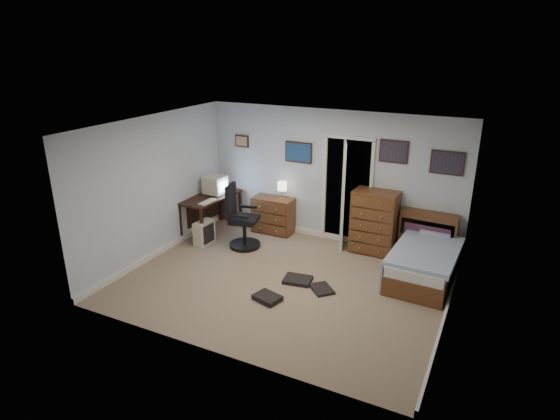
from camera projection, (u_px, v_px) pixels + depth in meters
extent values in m
cube|color=gray|center=(284.00, 282.00, 7.54)|extent=(5.00, 4.00, 0.02)
cube|color=#331811|center=(211.00, 197.00, 9.21)|extent=(0.70, 1.37, 0.04)
cube|color=#331811|center=(180.00, 223.00, 8.96)|extent=(0.05, 0.05, 0.73)
cube|color=#331811|center=(202.00, 228.00, 8.71)|extent=(0.05, 0.05, 0.73)
cube|color=#331811|center=(220.00, 204.00, 9.98)|extent=(0.05, 0.05, 0.73)
cube|color=#331811|center=(240.00, 208.00, 9.73)|extent=(0.05, 0.05, 0.73)
cube|color=#331811|center=(200.00, 210.00, 9.47)|extent=(0.11, 1.23, 0.51)
cube|color=beige|center=(215.00, 185.00, 9.26)|extent=(0.41, 0.40, 0.35)
cube|color=#8CB2F2|center=(223.00, 186.00, 9.16)|extent=(0.03, 0.29, 0.23)
cube|color=beige|center=(216.00, 193.00, 9.32)|extent=(0.27, 0.27, 0.02)
cube|color=beige|center=(208.00, 202.00, 8.83)|extent=(0.18, 0.42, 0.02)
cube|color=beige|center=(204.00, 233.00, 8.85)|extent=(0.23, 0.44, 0.46)
cube|color=black|center=(209.00, 234.00, 8.80)|extent=(0.03, 0.31, 0.36)
cylinder|color=black|center=(245.00, 245.00, 8.80)|extent=(0.70, 0.70, 0.07)
cylinder|color=black|center=(245.00, 233.00, 8.72)|extent=(0.08, 0.08, 0.45)
cube|color=black|center=(244.00, 219.00, 8.62)|extent=(0.59, 0.59, 0.09)
cube|color=black|center=(231.00, 201.00, 8.56)|extent=(0.17, 0.45, 0.61)
cube|color=black|center=(240.00, 217.00, 8.32)|extent=(0.34, 0.13, 0.04)
cube|color=black|center=(248.00, 207.00, 8.81)|extent=(0.34, 0.13, 0.04)
cube|color=maroon|center=(227.00, 200.00, 10.01)|extent=(0.17, 0.17, 0.85)
cube|color=brown|center=(273.00, 215.00, 9.36)|extent=(0.82, 0.42, 0.73)
cylinder|color=gold|center=(282.00, 199.00, 9.15)|extent=(0.11, 0.11, 0.02)
cylinder|color=gold|center=(282.00, 194.00, 9.11)|extent=(0.02, 0.02, 0.22)
cylinder|color=beige|center=(282.00, 186.00, 9.05)|extent=(0.18, 0.18, 0.16)
cube|color=black|center=(352.00, 187.00, 8.98)|extent=(0.90, 0.60, 2.00)
cube|color=white|center=(324.00, 189.00, 8.89)|extent=(0.06, 0.05, 2.00)
cube|color=white|center=(371.00, 195.00, 8.51)|extent=(0.06, 0.05, 2.00)
cube|color=white|center=(350.00, 138.00, 8.35)|extent=(0.96, 0.05, 0.06)
cube|color=white|center=(343.00, 193.00, 8.63)|extent=(0.31, 0.77, 2.00)
sphere|color=gold|center=(356.00, 198.00, 8.37)|extent=(0.06, 0.06, 0.06)
cube|color=brown|center=(374.00, 222.00, 8.40)|extent=(0.81, 0.49, 1.16)
cube|color=brown|center=(427.00, 236.00, 8.17)|extent=(0.99, 0.30, 0.88)
cube|color=black|center=(428.00, 229.00, 8.06)|extent=(0.90, 0.14, 0.29)
cube|color=maroon|center=(427.00, 231.00, 8.07)|extent=(0.79, 0.16, 0.21)
cube|color=brown|center=(425.00, 268.00, 7.63)|extent=(0.99, 1.86, 0.32)
cube|color=white|center=(427.00, 255.00, 7.54)|extent=(0.95, 1.82, 0.16)
cube|color=#6179B4|center=(426.00, 251.00, 7.43)|extent=(1.03, 1.59, 0.09)
cube|color=#6179B4|center=(395.00, 259.00, 7.74)|extent=(0.11, 1.55, 0.49)
cube|color=#7B7FC5|center=(436.00, 233.00, 8.06)|extent=(0.52, 0.37, 0.12)
cube|color=#331E11|center=(242.00, 141.00, 9.38)|extent=(0.30, 0.03, 0.24)
cube|color=#9C5B55|center=(241.00, 141.00, 9.37)|extent=(0.25, 0.01, 0.19)
cube|color=#331E11|center=(299.00, 152.00, 8.90)|extent=(0.55, 0.03, 0.40)
cube|color=#0B1A4D|center=(298.00, 152.00, 8.88)|extent=(0.50, 0.01, 0.35)
cube|color=#331E11|center=(394.00, 151.00, 8.08)|extent=(0.50, 0.03, 0.40)
cube|color=black|center=(393.00, 152.00, 8.07)|extent=(0.45, 0.01, 0.35)
cube|color=#331E11|center=(447.00, 163.00, 7.74)|extent=(0.55, 0.03, 0.40)
cube|color=black|center=(447.00, 163.00, 7.73)|extent=(0.50, 0.01, 0.35)
cube|color=black|center=(298.00, 280.00, 7.53)|extent=(0.49, 0.40, 0.06)
cube|color=black|center=(322.00, 289.00, 7.28)|extent=(0.48, 0.48, 0.04)
cube|color=black|center=(267.00, 298.00, 6.99)|extent=(0.45, 0.39, 0.08)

